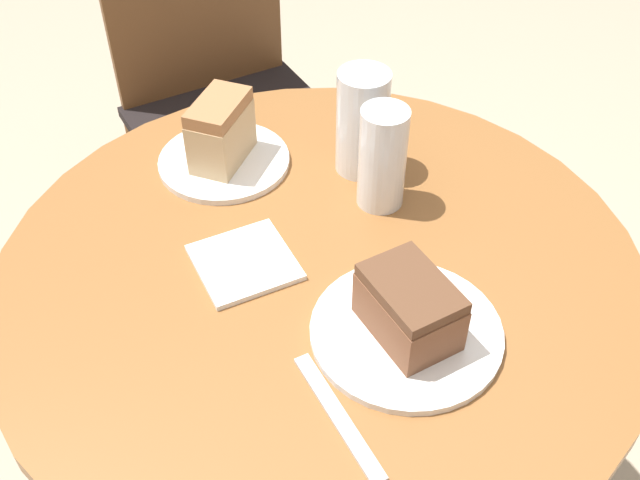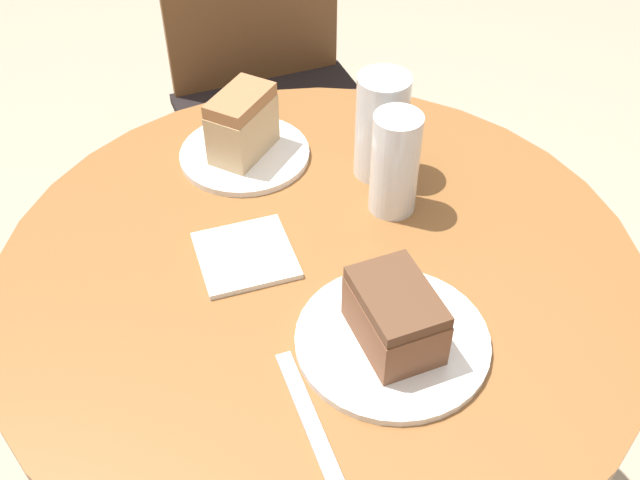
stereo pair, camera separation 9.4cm
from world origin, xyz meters
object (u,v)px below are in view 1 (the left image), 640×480
(plate_near, at_px, (406,332))
(plate_far, at_px, (224,161))
(chair, at_px, (226,101))
(glass_water, at_px, (382,162))
(glass_lemonade, at_px, (362,129))
(cake_slice_near, at_px, (409,307))
(cake_slice_far, at_px, (221,131))

(plate_near, distance_m, plate_far, 0.42)
(chair, bearing_deg, plate_far, -112.06)
(plate_near, distance_m, glass_water, 0.26)
(glass_lemonade, distance_m, glass_water, 0.08)
(plate_near, xyz_separation_m, glass_lemonade, (0.07, 0.32, 0.06))
(glass_lemonade, bearing_deg, plate_near, -102.10)
(plate_far, distance_m, cake_slice_near, 0.42)
(plate_far, relative_size, glass_lemonade, 1.24)
(plate_near, height_order, glass_lemonade, glass_lemonade)
(plate_near, xyz_separation_m, cake_slice_near, (0.00, 0.00, 0.04))
(chair, bearing_deg, cake_slice_far, -112.06)
(glass_lemonade, relative_size, glass_water, 1.05)
(cake_slice_far, bearing_deg, glass_water, -39.92)
(plate_near, height_order, glass_water, glass_water)
(cake_slice_near, xyz_separation_m, glass_water, (0.07, 0.24, 0.02))
(glass_lemonade, bearing_deg, cake_slice_far, 158.60)
(cake_slice_near, relative_size, glass_water, 0.86)
(cake_slice_near, bearing_deg, glass_water, 74.62)
(chair, xyz_separation_m, plate_near, (-0.01, -1.00, 0.29))
(chair, height_order, glass_lemonade, glass_lemonade)
(chair, xyz_separation_m, cake_slice_far, (-0.13, -0.60, 0.34))
(plate_far, xyz_separation_m, glass_lemonade, (0.19, -0.08, 0.06))
(plate_far, xyz_separation_m, glass_water, (0.19, -0.16, 0.06))
(plate_far, bearing_deg, chair, 77.93)
(cake_slice_far, bearing_deg, plate_near, -72.78)
(chair, distance_m, plate_far, 0.68)
(glass_lemonade, bearing_deg, cake_slice_near, -102.10)
(plate_near, bearing_deg, glass_water, 74.62)
(plate_far, height_order, cake_slice_near, cake_slice_near)
(glass_water, bearing_deg, plate_near, -105.38)
(cake_slice_far, bearing_deg, cake_slice_near, -72.78)
(plate_near, distance_m, glass_lemonade, 0.34)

